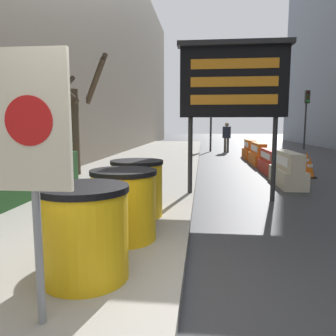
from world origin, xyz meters
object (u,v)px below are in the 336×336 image
barrel_drum_middle (124,205)px  traffic_cone_far (307,162)px  barrel_drum_back (137,188)px  jersey_barrier_orange_far (250,150)px  jersey_barrier_cream (287,171)px  traffic_light_far_side (307,107)px  warning_sign (32,141)px  message_board (233,82)px  barrel_drum_foreground (85,232)px  pedestrian_worker (227,135)px  jersey_barrier_red_striped (270,163)px  traffic_cone_mid (290,173)px  traffic_light_near_curb (211,111)px  traffic_cone_near (310,168)px  jersey_barrier_orange_near (258,155)px

barrel_drum_middle → traffic_cone_far: (4.67, 7.81, -0.25)m
barrel_drum_back → jersey_barrier_orange_far: bearing=73.2°
jersey_barrier_cream → traffic_light_far_side: traffic_light_far_side is taller
warning_sign → message_board: message_board is taller
barrel_drum_foreground → pedestrian_worker: pedestrian_worker is taller
barrel_drum_foreground → barrel_drum_middle: size_ratio=1.00×
barrel_drum_foreground → jersey_barrier_orange_far: size_ratio=0.52×
jersey_barrier_red_striped → traffic_cone_mid: 2.73m
jersey_barrier_red_striped → traffic_light_near_curb: bearing=101.6°
barrel_drum_middle → barrel_drum_back: size_ratio=1.00×
traffic_cone_near → traffic_cone_far: bearing=77.3°
barrel_drum_middle → warning_sign: size_ratio=0.46×
warning_sign → pedestrian_worker: (2.61, 17.65, -0.47)m
traffic_cone_far → traffic_light_near_curb: (-3.17, 8.51, 2.15)m
jersey_barrier_orange_far → pedestrian_worker: 3.59m
pedestrian_worker → message_board: bearing=94.5°
barrel_drum_middle → barrel_drum_back: bearing=92.8°
warning_sign → jersey_barrier_cream: warning_sign is taller
warning_sign → traffic_cone_far: bearing=63.5°
message_board → jersey_barrier_orange_near: size_ratio=1.60×
jersey_barrier_red_striped → traffic_light_near_curb: size_ratio=0.58×
warning_sign → pedestrian_worker: warning_sign is taller
jersey_barrier_red_striped → traffic_cone_far: jersey_barrier_red_striped is taller
traffic_cone_near → warning_sign: bearing=-118.6°
jersey_barrier_cream → barrel_drum_back: bearing=-130.9°
jersey_barrier_red_striped → traffic_light_far_side: size_ratio=0.51×
traffic_cone_near → traffic_cone_mid: bearing=-120.6°
barrel_drum_middle → jersey_barrier_orange_near: bearing=71.4°
jersey_barrier_red_striped → warning_sign: bearing=-110.6°
barrel_drum_back → traffic_cone_far: (4.72, 6.67, -0.25)m
jersey_barrier_red_striped → traffic_light_near_curb: traffic_light_near_curb is taller
barrel_drum_middle → traffic_light_far_side: bearing=67.4°
message_board → traffic_cone_far: bearing=57.4°
jersey_barrier_cream → jersey_barrier_orange_far: bearing=90.0°
warning_sign → traffic_cone_near: warning_sign is taller
warning_sign → jersey_barrier_orange_far: warning_sign is taller
barrel_drum_middle → jersey_barrier_cream: size_ratio=0.47×
jersey_barrier_orange_near → barrel_drum_back: bearing=-111.1°
barrel_drum_middle → jersey_barrier_orange_near: 10.43m
jersey_barrier_red_striped → barrel_drum_foreground: bearing=-111.9°
pedestrian_worker → jersey_barrier_orange_near: bearing=106.7°
barrel_drum_foreground → traffic_cone_far: barrel_drum_foreground is taller
message_board → barrel_drum_middle: bearing=-118.1°
jersey_barrier_orange_near → traffic_cone_mid: size_ratio=2.70×
jersey_barrier_red_striped → traffic_cone_near: size_ratio=3.04×
jersey_barrier_red_striped → traffic_light_far_side: traffic_light_far_side is taller
traffic_cone_far → traffic_light_far_side: traffic_light_far_side is taller
traffic_cone_far → jersey_barrier_orange_far: bearing=106.5°
jersey_barrier_cream → pedestrian_worker: (-0.90, 10.70, 0.65)m
traffic_light_near_curb → barrel_drum_foreground: bearing=-95.3°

